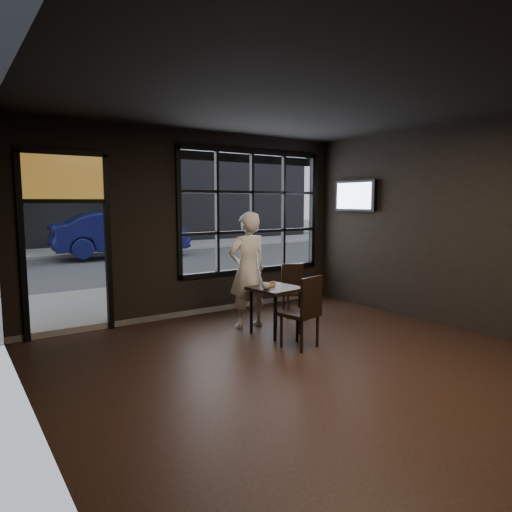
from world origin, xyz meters
TOP-DOWN VIEW (x-y plane):
  - floor at (0.00, 0.00)m, footprint 6.00×7.00m
  - ceiling at (0.00, 0.00)m, footprint 6.00×7.00m
  - wall_left at (-3.00, 0.00)m, footprint 0.04×7.00m
  - wall_right at (3.00, 0.00)m, footprint 0.04×7.00m
  - window_frame at (1.20, 3.50)m, footprint 3.06×0.12m
  - stained_transom at (-2.10, 3.50)m, footprint 1.20×0.06m
  - street_asphalt at (0.00, 24.00)m, footprint 60.00×41.00m
  - building_across at (0.00, 23.00)m, footprint 28.00×12.00m
  - cafe_table at (0.46, 1.77)m, footprint 0.74×0.74m
  - chair_near at (0.35, 1.07)m, footprint 0.51×0.51m
  - chair_window at (1.37, 2.43)m, footprint 0.52×0.52m
  - man at (0.32, 2.33)m, footprint 0.69×0.47m
  - hotdog at (0.43, 1.86)m, footprint 0.22×0.14m
  - cup at (0.25, 1.73)m, footprint 0.14×0.14m
  - tv at (2.93, 2.54)m, footprint 0.11×1.00m
  - navy_car at (1.60, 12.45)m, footprint 4.80×2.02m
  - tree_left at (-1.42, 15.08)m, footprint 2.57×2.57m
  - tree_right at (3.37, 15.41)m, footprint 2.75×2.75m

SIDE VIEW (x-z plane):
  - street_asphalt at x=0.00m, z-range -0.04..0.00m
  - floor at x=0.00m, z-range -0.02..0.00m
  - cafe_table at x=0.46m, z-range 0.00..0.72m
  - chair_window at x=1.37m, z-range 0.00..0.90m
  - chair_near at x=0.35m, z-range 0.00..1.00m
  - hotdog at x=0.43m, z-range 0.72..0.78m
  - cup at x=0.25m, z-range 0.72..0.81m
  - navy_car at x=1.60m, z-range 0.10..1.64m
  - man at x=0.32m, z-range 0.00..1.83m
  - wall_left at x=-3.00m, z-range 0.00..3.20m
  - wall_right at x=3.00m, z-range 0.00..3.20m
  - window_frame at x=1.20m, z-range 0.66..2.94m
  - tv at x=2.93m, z-range 1.81..2.39m
  - stained_transom at x=-2.10m, z-range 2.00..2.70m
  - tree_left at x=-1.42m, z-range 0.90..5.28m
  - ceiling at x=0.00m, z-range 3.20..3.22m
  - tree_right at x=3.37m, z-range 0.96..5.66m
  - building_across at x=0.00m, z-range 0.00..15.00m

